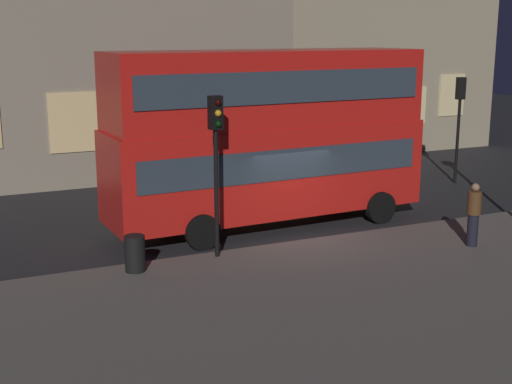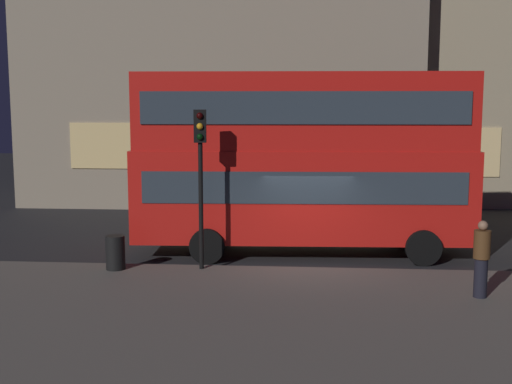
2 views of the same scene
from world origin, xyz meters
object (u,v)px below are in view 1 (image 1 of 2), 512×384
object	(u,v)px
traffic_light_near_kerb	(216,143)
litter_bin	(135,253)
double_decker_bus	(268,131)
traffic_light_far_side	(459,108)
pedestrian	(474,214)

from	to	relation	value
traffic_light_near_kerb	litter_bin	bearing A→B (deg)	178.66
traffic_light_near_kerb	double_decker_bus	bearing A→B (deg)	36.21
traffic_light_near_kerb	litter_bin	size ratio (longest dim) A/B	4.65
litter_bin	traffic_light_far_side	bearing A→B (deg)	20.29
traffic_light_near_kerb	traffic_light_far_side	size ratio (longest dim) A/B	1.01
traffic_light_near_kerb	traffic_light_far_side	xyz separation A→B (m)	(12.20, 5.13, -0.15)
pedestrian	double_decker_bus	bearing A→B (deg)	-77.77
double_decker_bus	traffic_light_far_side	world-z (taller)	double_decker_bus
litter_bin	double_decker_bus	bearing A→B (deg)	28.82
double_decker_bus	traffic_light_near_kerb	size ratio (longest dim) A/B	2.39
double_decker_bus	litter_bin	bearing A→B (deg)	-153.67
double_decker_bus	traffic_light_near_kerb	bearing A→B (deg)	-139.31
traffic_light_near_kerb	traffic_light_far_side	bearing A→B (deg)	15.81
double_decker_bus	traffic_light_near_kerb	xyz separation A→B (m)	(-2.64, -2.47, 0.15)
traffic_light_near_kerb	traffic_light_far_side	distance (m)	13.24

